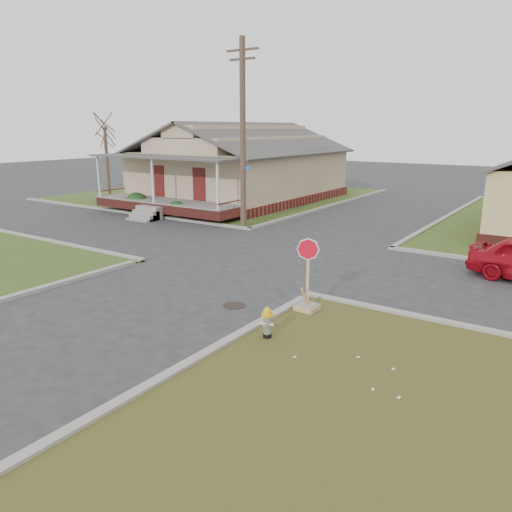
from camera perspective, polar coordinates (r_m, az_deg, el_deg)
The scene contains 11 objects.
ground at distance 15.95m, azimuth -7.78°, elevation -3.60°, with size 120.00×120.00×0.00m, color #28292B.
verge_far_left at distance 37.64m, azimuth -4.33°, elevation 7.00°, with size 19.00×19.00×0.05m, color #304719.
curbs at distance 19.79m, azimuth 1.88°, elevation 0.10°, with size 80.00×40.00×0.12m, color gray, non-canonical shape.
manhole at distance 14.26m, azimuth -2.48°, elevation -5.67°, with size 0.64×0.64×0.01m, color black.
corner_house at distance 34.56m, azimuth -1.81°, elevation 10.12°, with size 10.10×15.50×5.30m.
utility_pole at distance 24.75m, azimuth -1.52°, elevation 13.90°, with size 1.80×0.28×9.00m.
tree_far_left at distance 36.62m, azimuth -16.64°, elevation 10.13°, with size 0.22×0.22×4.90m, color #463628.
fire_hydrant at distance 11.93m, azimuth 1.30°, elevation -7.42°, with size 0.29×0.29×0.77m.
stop_sign at distance 13.73m, azimuth 5.88°, elevation -4.42°, with size 0.58×0.56×2.03m.
hedge_left at distance 30.61m, azimuth -13.44°, elevation 6.02°, with size 1.46×1.20×1.12m, color #163413.
hedge_right at distance 27.94m, azimuth -9.04°, elevation 5.31°, with size 1.29×1.06×0.98m, color #163413.
Camera 1 is at (10.21, -11.23, 4.92)m, focal length 35.00 mm.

